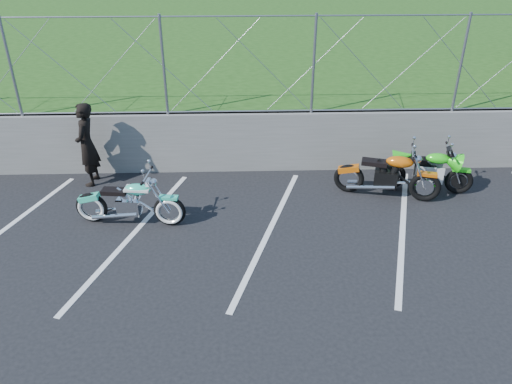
{
  "coord_description": "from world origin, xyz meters",
  "views": [
    {
      "loc": [
        -0.49,
        -6.46,
        4.88
      ],
      "look_at": [
        -0.23,
        1.3,
        0.62
      ],
      "focal_mm": 35.0,
      "sensor_mm": 36.0,
      "label": 1
    }
  ],
  "objects_px": {
    "naked_orange": "(389,177)",
    "cruiser_turquoise": "(131,204)",
    "person_standing": "(87,145)",
    "sportbike_green": "(428,172)"
  },
  "relations": [
    {
      "from": "naked_orange",
      "to": "sportbike_green",
      "type": "distance_m",
      "value": 0.88
    },
    {
      "from": "cruiser_turquoise",
      "to": "person_standing",
      "type": "bearing_deg",
      "value": 131.75
    },
    {
      "from": "cruiser_turquoise",
      "to": "naked_orange",
      "type": "height_order",
      "value": "naked_orange"
    },
    {
      "from": "cruiser_turquoise",
      "to": "person_standing",
      "type": "height_order",
      "value": "person_standing"
    },
    {
      "from": "naked_orange",
      "to": "cruiser_turquoise",
      "type": "bearing_deg",
      "value": -153.49
    },
    {
      "from": "cruiser_turquoise",
      "to": "naked_orange",
      "type": "distance_m",
      "value": 4.94
    },
    {
      "from": "cruiser_turquoise",
      "to": "naked_orange",
      "type": "xyz_separation_m",
      "value": [
        4.87,
        0.84,
        0.04
      ]
    },
    {
      "from": "person_standing",
      "to": "sportbike_green",
      "type": "bearing_deg",
      "value": 86.28
    },
    {
      "from": "naked_orange",
      "to": "sportbike_green",
      "type": "height_order",
      "value": "naked_orange"
    },
    {
      "from": "naked_orange",
      "to": "sportbike_green",
      "type": "relative_size",
      "value": 1.11
    }
  ]
}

